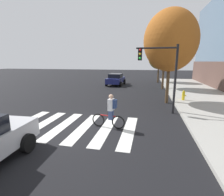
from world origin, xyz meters
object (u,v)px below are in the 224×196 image
object	(u,v)px
fire_hydrant	(184,95)
street_tree_mid	(165,48)
traffic_light_near	(162,67)
sedan_mid	(116,79)
cyclist	(110,111)
street_tree_near	(171,41)
street_tree_far	(159,57)

from	to	relation	value
fire_hydrant	street_tree_mid	world-z (taller)	street_tree_mid
traffic_light_near	fire_hydrant	world-z (taller)	traffic_light_near
sedan_mid	fire_hydrant	world-z (taller)	sedan_mid
sedan_mid	street_tree_mid	bearing A→B (deg)	-20.38
sedan_mid	cyclist	size ratio (longest dim) A/B	2.70
cyclist	street_tree_mid	bearing A→B (deg)	75.66
fire_hydrant	street_tree_near	distance (m)	4.44
fire_hydrant	street_tree_mid	bearing A→B (deg)	100.34
street_tree_near	traffic_light_near	bearing A→B (deg)	-103.84
traffic_light_near	street_tree_far	bearing A→B (deg)	87.81
cyclist	fire_hydrant	xyz separation A→B (m)	(4.55, 6.69, -0.31)
cyclist	street_tree_near	size ratio (longest dim) A/B	0.24
street_tree_near	sedan_mid	bearing A→B (deg)	121.96
street_tree_far	traffic_light_near	bearing A→B (deg)	-92.19
cyclist	street_tree_mid	world-z (taller)	street_tree_mid
sedan_mid	cyclist	world-z (taller)	cyclist
cyclist	sedan_mid	bearing A→B (deg)	99.97
sedan_mid	street_tree_mid	xyz separation A→B (m)	(6.08, -2.26, 3.86)
fire_hydrant	street_tree_far	distance (m)	13.45
sedan_mid	street_tree_far	size ratio (longest dim) A/B	0.79
street_tree_near	street_tree_far	world-z (taller)	street_tree_near
traffic_light_near	sedan_mid	bearing A→B (deg)	112.93
street_tree_mid	street_tree_far	xyz separation A→B (m)	(-0.25, 6.45, -0.75)
street_tree_far	sedan_mid	bearing A→B (deg)	-144.28
sedan_mid	fire_hydrant	bearing A→B (deg)	-50.28
traffic_light_near	street_tree_mid	size ratio (longest dim) A/B	0.61
street_tree_near	street_tree_mid	bearing A→B (deg)	88.54
sedan_mid	street_tree_mid	world-z (taller)	street_tree_mid
fire_hydrant	cyclist	bearing A→B (deg)	-124.23
street_tree_far	fire_hydrant	bearing A→B (deg)	-83.68
traffic_light_near	fire_hydrant	size ratio (longest dim) A/B	5.38
street_tree_far	street_tree_near	bearing A→B (deg)	-89.72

